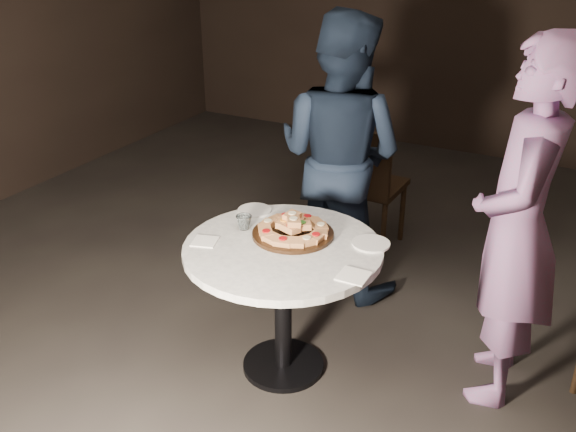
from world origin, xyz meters
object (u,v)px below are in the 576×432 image
Objects in this scene: table at (283,270)px; focaccia_pile at (293,227)px; diner_teal at (518,229)px; diner_navy at (340,156)px; chair_far at (366,181)px; serving_board at (293,234)px; water_glass at (244,222)px.

focaccia_pile is at bearing 93.68° from table.
table is 1.06m from diner_teal.
focaccia_pile reaches higher than table.
chair_far is at bearing -83.27° from diner_navy.
chair_far reaches higher than serving_board.
water_glass is at bearing -168.31° from focaccia_pile.
serving_board is 5.02× the size of water_glass.
serving_board is 0.03m from focaccia_pile.
diner_navy is 1.19m from diner_teal.
diner_navy is (-0.12, 0.90, 0.25)m from table.
table is at bearing -76.24° from diner_teal.
serving_board is 0.23× the size of diner_teal.
diner_teal reaches higher than serving_board.
diner_navy is (0.00, -0.45, 0.31)m from chair_far.
chair_far is at bearing 95.12° from serving_board.
focaccia_pile is 0.24m from water_glass.
table is at bearing -14.58° from water_glass.
table is 0.68× the size of diner_teal.
focaccia_pile is 0.80m from diner_navy.
water_glass is 0.05× the size of diner_teal.
water_glass is (-0.24, -0.05, 0.03)m from serving_board.
table is 0.30m from water_glass.
serving_board is (-0.01, 0.11, 0.14)m from table.
table is 0.70× the size of diner_navy.
focaccia_pile is 1.26m from chair_far.
diner_navy is at bearing 97.36° from table.
water_glass is (-0.24, -0.05, -0.01)m from focaccia_pile.
diner_navy is (-0.11, 0.78, 0.12)m from serving_board.
chair_far is 1.49m from diner_teal.
focaccia_pile is at bearing 104.32° from diner_navy.
focaccia_pile is 4.48× the size of water_glass.
focaccia_pile is at bearing 96.62° from chair_far.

